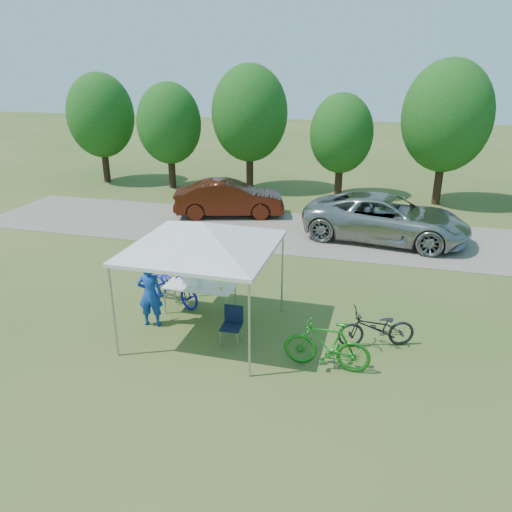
{
  "coord_description": "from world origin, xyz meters",
  "views": [
    {
      "loc": [
        3.9,
        -9.8,
        5.94
      ],
      "look_at": [
        0.68,
        2.0,
        1.26
      ],
      "focal_mm": 35.0,
      "sensor_mm": 36.0,
      "label": 1
    }
  ],
  "objects_px": {
    "bike_dark": "(377,328)",
    "minivan": "(386,218)",
    "sedan": "(229,198)",
    "bike_green": "(327,345)",
    "folding_table": "(200,287)",
    "cyclist": "(150,294)",
    "bike_blue": "(173,286)",
    "folding_chair": "(232,321)",
    "cooler": "(191,279)"
  },
  "relations": [
    {
      "from": "cyclist",
      "to": "bike_blue",
      "type": "bearing_deg",
      "value": -104.26
    },
    {
      "from": "sedan",
      "to": "bike_blue",
      "type": "bearing_deg",
      "value": 171.2
    },
    {
      "from": "folding_table",
      "to": "bike_dark",
      "type": "height_order",
      "value": "bike_dark"
    },
    {
      "from": "bike_blue",
      "to": "sedan",
      "type": "relative_size",
      "value": 0.41
    },
    {
      "from": "cyclist",
      "to": "bike_green",
      "type": "relative_size",
      "value": 0.9
    },
    {
      "from": "folding_chair",
      "to": "bike_green",
      "type": "xyz_separation_m",
      "value": [
        2.22,
        -0.52,
        0.04
      ]
    },
    {
      "from": "folding_chair",
      "to": "bike_dark",
      "type": "height_order",
      "value": "bike_dark"
    },
    {
      "from": "folding_table",
      "to": "cyclist",
      "type": "relative_size",
      "value": 1.09
    },
    {
      "from": "folding_chair",
      "to": "cyclist",
      "type": "distance_m",
      "value": 2.18
    },
    {
      "from": "folding_table",
      "to": "cooler",
      "type": "height_order",
      "value": "cooler"
    },
    {
      "from": "bike_green",
      "to": "cyclist",
      "type": "bearing_deg",
      "value": -97.85
    },
    {
      "from": "bike_dark",
      "to": "sedan",
      "type": "xyz_separation_m",
      "value": [
        -6.43,
        9.08,
        0.31
      ]
    },
    {
      "from": "cyclist",
      "to": "bike_dark",
      "type": "height_order",
      "value": "cyclist"
    },
    {
      "from": "folding_table",
      "to": "cyclist",
      "type": "bearing_deg",
      "value": -133.84
    },
    {
      "from": "cyclist",
      "to": "bike_green",
      "type": "bearing_deg",
      "value": 156.96
    },
    {
      "from": "folding_chair",
      "to": "bike_blue",
      "type": "distance_m",
      "value": 2.6
    },
    {
      "from": "sedan",
      "to": "bike_green",
      "type": "bearing_deg",
      "value": -168.49
    },
    {
      "from": "folding_chair",
      "to": "cooler",
      "type": "distance_m",
      "value": 1.91
    },
    {
      "from": "cooler",
      "to": "bike_dark",
      "type": "distance_m",
      "value": 4.69
    },
    {
      "from": "cooler",
      "to": "minivan",
      "type": "xyz_separation_m",
      "value": [
        4.6,
        7.09,
        -0.06
      ]
    },
    {
      "from": "bike_green",
      "to": "sedan",
      "type": "xyz_separation_m",
      "value": [
        -5.47,
        10.23,
        0.22
      ]
    },
    {
      "from": "folding_chair",
      "to": "sedan",
      "type": "relative_size",
      "value": 0.19
    },
    {
      "from": "folding_chair",
      "to": "bike_blue",
      "type": "bearing_deg",
      "value": 141.98
    },
    {
      "from": "folding_table",
      "to": "cyclist",
      "type": "xyz_separation_m",
      "value": [
        -0.9,
        -0.94,
        0.13
      ]
    },
    {
      "from": "bike_green",
      "to": "sedan",
      "type": "distance_m",
      "value": 11.6
    },
    {
      "from": "folding_chair",
      "to": "sedan",
      "type": "distance_m",
      "value": 10.25
    },
    {
      "from": "bike_dark",
      "to": "minivan",
      "type": "height_order",
      "value": "minivan"
    },
    {
      "from": "bike_green",
      "to": "folding_table",
      "type": "bearing_deg",
      "value": -114.14
    },
    {
      "from": "cooler",
      "to": "cyclist",
      "type": "xyz_separation_m",
      "value": [
        -0.68,
        -0.94,
        -0.07
      ]
    },
    {
      "from": "bike_green",
      "to": "sedan",
      "type": "relative_size",
      "value": 0.4
    },
    {
      "from": "cyclist",
      "to": "bike_dark",
      "type": "xyz_separation_m",
      "value": [
        5.33,
        0.4,
        -0.36
      ]
    },
    {
      "from": "cyclist",
      "to": "bike_blue",
      "type": "distance_m",
      "value": 1.3
    },
    {
      "from": "folding_chair",
      "to": "cyclist",
      "type": "height_order",
      "value": "cyclist"
    },
    {
      "from": "minivan",
      "to": "sedan",
      "type": "distance_m",
      "value": 6.55
    },
    {
      "from": "bike_green",
      "to": "cooler",
      "type": "bearing_deg",
      "value": -112.77
    },
    {
      "from": "minivan",
      "to": "folding_chair",
      "type": "bearing_deg",
      "value": 167.04
    },
    {
      "from": "folding_table",
      "to": "cooler",
      "type": "relative_size",
      "value": 4.19
    },
    {
      "from": "folding_chair",
      "to": "bike_blue",
      "type": "height_order",
      "value": "bike_blue"
    },
    {
      "from": "folding_chair",
      "to": "minivan",
      "type": "xyz_separation_m",
      "value": [
        3.14,
        8.27,
        0.32
      ]
    },
    {
      "from": "folding_table",
      "to": "bike_green",
      "type": "relative_size",
      "value": 0.98
    },
    {
      "from": "folding_table",
      "to": "bike_dark",
      "type": "xyz_separation_m",
      "value": [
        4.42,
        -0.54,
        -0.23
      ]
    },
    {
      "from": "cyclist",
      "to": "sedan",
      "type": "bearing_deg",
      "value": -96.63
    },
    {
      "from": "bike_green",
      "to": "bike_dark",
      "type": "distance_m",
      "value": 1.5
    },
    {
      "from": "cyclist",
      "to": "bike_dark",
      "type": "relative_size",
      "value": 0.94
    },
    {
      "from": "sedan",
      "to": "cyclist",
      "type": "bearing_deg",
      "value": 170.04
    },
    {
      "from": "folding_chair",
      "to": "minivan",
      "type": "bearing_deg",
      "value": 66.36
    },
    {
      "from": "folding_table",
      "to": "bike_green",
      "type": "distance_m",
      "value": 3.85
    },
    {
      "from": "folding_chair",
      "to": "sedan",
      "type": "xyz_separation_m",
      "value": [
        -3.25,
        9.72,
        0.26
      ]
    },
    {
      "from": "bike_dark",
      "to": "minivan",
      "type": "xyz_separation_m",
      "value": [
        -0.04,
        7.63,
        0.37
      ]
    },
    {
      "from": "bike_dark",
      "to": "sedan",
      "type": "height_order",
      "value": "sedan"
    }
  ]
}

